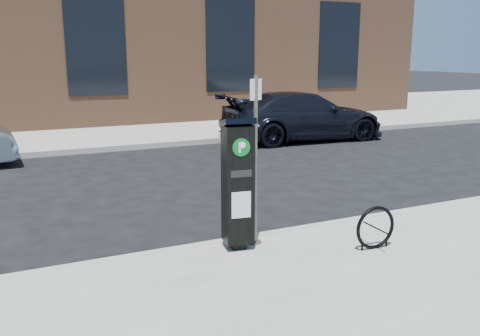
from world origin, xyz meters
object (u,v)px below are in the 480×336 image
sign_pole (255,163)px  bike_rack (375,228)px  parking_kiosk (238,182)px  car_dark (303,116)px

sign_pole → bike_rack: (1.33, -0.84, -0.82)m
parking_kiosk → car_dark: parking_kiosk is taller
car_dark → sign_pole: bearing=147.7°
parking_kiosk → car_dark: (5.86, 7.75, -0.28)m
bike_rack → car_dark: size_ratio=0.11×
parking_kiosk → bike_rack: 1.89m
sign_pole → car_dark: bearing=33.9°
bike_rack → car_dark: car_dark is taller
bike_rack → sign_pole: bearing=150.8°
parking_kiosk → bike_rack: bearing=-17.8°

